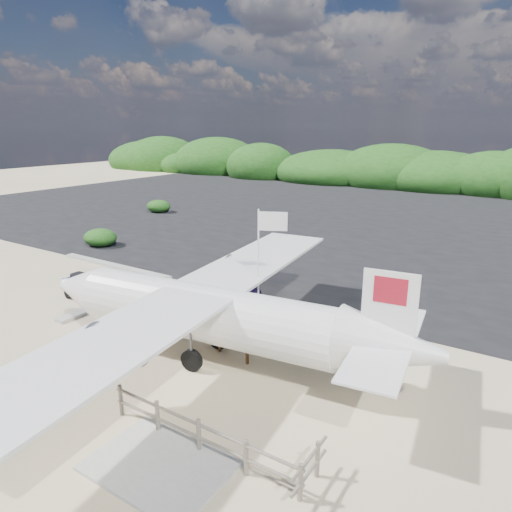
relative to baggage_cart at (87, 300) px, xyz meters
The scene contains 13 objects.
ground 5.85m from the baggage_cart, ahead, with size 160.00×160.00×0.00m, color beige.
asphalt_apron 30.07m from the baggage_cart, 78.82° to the left, with size 90.00×50.00×0.04m, color #B2B2B2, non-canonical shape.
lagoon 3.32m from the baggage_cart, 162.46° to the left, with size 9.00×7.00×0.40m, color #B2B2B2, non-canonical shape.
walkway_pad 13.06m from the baggage_cart, 29.83° to the right, with size 3.50×2.50×0.10m, color #B2B2B2, non-canonical shape.
vegetation_band 54.81m from the baggage_cart, 83.89° to the left, with size 124.00×8.00×4.40m, color #B2B2B2, non-canonical shape.
fence 13.05m from the baggage_cart, 24.93° to the right, with size 6.40×2.00×1.10m, color #B2B2B2, non-canonical shape.
baggage_cart is the anchor object (origin of this frame).
flagpole 9.72m from the baggage_cart, ahead, with size 1.08×0.45×5.40m, color white, non-canonical shape.
signboard 9.62m from the baggage_cart, ahead, with size 1.63×0.15×1.34m, color #563518, non-canonical shape.
crew_a 4.69m from the baggage_cart, ahead, with size 0.66×0.44×1.82m, color #1C1654.
crew_b 6.37m from the baggage_cart, 14.17° to the left, with size 0.79×0.62×1.63m, color #1C1654.
crew_c 8.61m from the baggage_cart, 20.14° to the left, with size 1.07×0.45×1.83m, color #1C1654.
aircraft_large 28.93m from the baggage_cart, 57.60° to the left, with size 18.36×18.36×5.51m, color #B2B2B2, non-canonical shape.
Camera 1 is at (12.81, -12.78, 8.35)m, focal length 32.00 mm.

